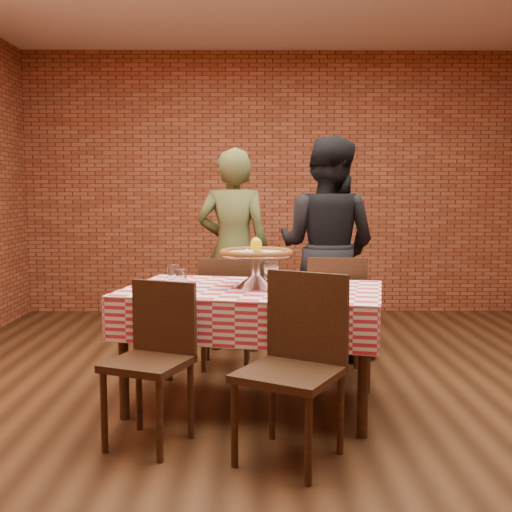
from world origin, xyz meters
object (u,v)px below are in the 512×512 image
(water_glass_right, at_px, (173,274))
(condiment_caddy, at_px, (271,272))
(chair_far_left, at_px, (226,312))
(pizza, at_px, (256,253))
(chair_near_right, at_px, (289,370))
(water_glass_left, at_px, (181,279))
(diner_olive, at_px, (233,250))
(diner_black, at_px, (327,247))
(pizza_stand, at_px, (256,271))
(chair_far_right, at_px, (335,316))
(chair_near_left, at_px, (148,366))
(table, at_px, (253,347))

(water_glass_right, bearing_deg, condiment_caddy, 2.61)
(water_glass_right, bearing_deg, chair_far_left, 63.17)
(water_glass_right, xyz_separation_m, condiment_caddy, (0.65, 0.03, 0.01))
(pizza, height_order, chair_near_right, pizza)
(water_glass_left, height_order, diner_olive, diner_olive)
(condiment_caddy, distance_m, chair_far_left, 0.80)
(pizza, height_order, water_glass_left, pizza)
(diner_olive, distance_m, diner_black, 0.80)
(pizza_stand, bearing_deg, chair_far_right, 46.04)
(water_glass_right, distance_m, chair_near_right, 1.33)
(diner_olive, height_order, diner_black, diner_black)
(condiment_caddy, relative_size, chair_near_right, 0.14)
(pizza, relative_size, chair_near_right, 0.49)
(water_glass_left, bearing_deg, water_glass_right, 107.59)
(water_glass_right, xyz_separation_m, chair_far_left, (0.32, 0.64, -0.39))
(chair_near_right, distance_m, diner_black, 2.15)
(pizza, relative_size, chair_near_left, 0.53)
(water_glass_right, xyz_separation_m, diner_olive, (0.37, 1.17, 0.04))
(chair_far_left, bearing_deg, pizza, 106.41)
(diner_olive, bearing_deg, chair_far_left, 90.52)
(chair_near_left, bearing_deg, water_glass_left, 102.27)
(water_glass_right, height_order, chair_near_right, chair_near_right)
(pizza, distance_m, condiment_caddy, 0.30)
(pizza_stand, relative_size, diner_olive, 0.27)
(table, relative_size, chair_far_right, 1.74)
(water_glass_left, distance_m, diner_olive, 1.45)
(water_glass_right, bearing_deg, pizza, -20.66)
(table, relative_size, pizza, 3.40)
(pizza_stand, xyz_separation_m, diner_olive, (-0.19, 1.38, 0.00))
(pizza_stand, distance_m, chair_near_right, 0.95)
(pizza_stand, xyz_separation_m, chair_far_right, (0.59, 0.61, -0.41))
(chair_far_left, height_order, diner_black, diner_black)
(table, relative_size, chair_near_left, 1.80)
(table, relative_size, condiment_caddy, 11.97)
(table, bearing_deg, pizza, 54.95)
(chair_near_left, relative_size, chair_far_right, 0.97)
(chair_far_right, height_order, diner_black, diner_black)
(diner_black, bearing_deg, chair_far_left, 52.19)
(pizza_stand, relative_size, pizza, 1.02)
(pizza_stand, distance_m, pizza, 0.11)
(table, bearing_deg, chair_near_left, -131.79)
(pizza, relative_size, water_glass_right, 3.86)
(water_glass_right, distance_m, chair_far_left, 0.82)
(condiment_caddy, bearing_deg, table, -117.20)
(diner_olive, bearing_deg, table, 101.73)
(water_glass_right, height_order, chair_near_left, water_glass_right)
(water_glass_right, xyz_separation_m, chair_far_right, (1.14, 0.40, -0.37))
(table, relative_size, water_glass_right, 13.12)
(pizza, xyz_separation_m, water_glass_left, (-0.47, -0.04, -0.16))
(table, xyz_separation_m, water_glass_left, (-0.45, -0.01, 0.44))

